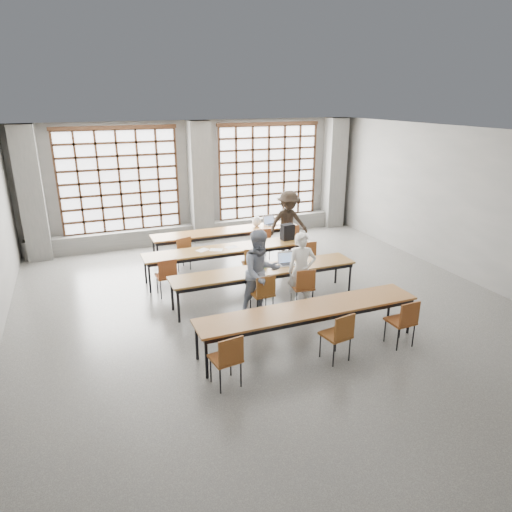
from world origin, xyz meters
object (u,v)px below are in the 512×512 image
Objects in this scene: student_back at (288,223)px; green_box at (261,266)px; laptop_front at (287,261)px; mouse at (306,263)px; chair_mid_centre at (252,262)px; student_female at (261,273)px; desk_row_b at (228,250)px; chair_front_left at (263,291)px; plastic_bag at (257,221)px; chair_back_left at (182,250)px; chair_near_left at (228,356)px; chair_near_right at (404,319)px; backpack at (288,232)px; chair_back_right at (290,237)px; phone at (275,269)px; laptop_back at (270,222)px; desk_row_a at (226,233)px; student_male at (302,271)px; chair_front_right at (304,284)px; desk_row_d at (309,311)px; chair_mid_right at (306,254)px; desk_row_c at (265,272)px; chair_near_mid at (339,332)px; chair_mid_left at (167,273)px; chair_back_mid at (262,240)px; red_pouch at (225,355)px.

student_back is 7.10× the size of green_box.
laptop_front reaches higher than mouse.
chair_mid_centre is 1.59m from student_female.
chair_front_left is (-0.02, -2.26, -0.13)m from desk_row_b.
plastic_bag is (1.12, 3.04, 0.10)m from green_box.
chair_back_left is 1.00× the size of chair_front_left.
chair_front_left and chair_near_left have the same top height.
desk_row_b is at bearing 82.64° from student_female.
backpack reaches higher than chair_near_right.
plastic_bag is at bearing 69.79° from green_box.
chair_back_right is 0.97m from backpack.
green_box is 0.29m from phone.
laptop_back is at bearing 77.52° from backpack.
desk_row_a is 13.99× the size of plastic_bag.
student_male is at bearing -71.82° from chair_mid_centre.
desk_row_d is at bearing -113.91° from chair_front_right.
chair_mid_right is at bearing 76.69° from student_male.
chair_near_mid is at bearing -85.66° from desk_row_c.
chair_mid_centre and chair_front_right have the same top height.
student_back is (3.64, 1.57, 0.35)m from chair_mid_left.
desk_row_d is 4.55× the size of chair_near_mid.
chair_back_right is 2.20m from chair_mid_centre.
chair_back_left is at bearing 152.12° from chair_mid_right.
chair_near_mid is at bearing -98.62° from plastic_bag.
laptop_front reaches higher than chair_near_right.
green_box is at bearing 156.26° from student_male.
phone is 0.33× the size of backpack.
chair_mid_right is 0.81m from backpack.
desk_row_d is at bearing -92.30° from chair_mid_centre.
chair_mid_left is at bearing -179.95° from chair_mid_centre.
chair_back_left and chair_near_mid have the same top height.
student_male is at bearing -85.89° from laptop_front.
chair_front_right and chair_near_right have the same top height.
chair_back_mid is 1.00× the size of chair_near_right.
student_male reaches higher than desk_row_a.
chair_near_mid is at bearing -107.34° from chair_back_right.
laptop_front reaches higher than chair_near_mid.
plastic_bag is (1.37, 3.62, 0.01)m from student_female.
mouse is 3.67m from red_pouch.
laptop_front is (-0.93, 2.73, 0.25)m from chair_near_right.
chair_near_right is (0.90, -1.99, 0.00)m from chair_front_right.
chair_near_left is 3.72m from mouse.
laptop_front is (0.45, -0.89, 0.25)m from chair_mid_centre.
desk_row_a is 4.55× the size of chair_mid_right.
chair_back_right is at bearing 21.46° from desk_row_b.
desk_row_b is at bearing 71.44° from chair_near_left.
backpack is at bearing -117.98° from student_back.
chair_near_mid is at bearing -83.48° from student_female.
desk_row_c is 10.27× the size of laptop_front.
chair_back_mid is at bearing 89.80° from mouse.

